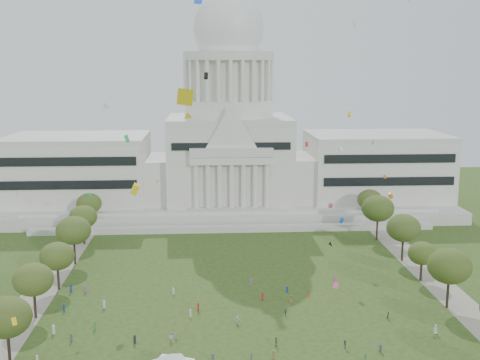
{
  "coord_description": "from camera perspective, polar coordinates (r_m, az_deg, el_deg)",
  "views": [
    {
      "loc": [
        -8.75,
        -104.68,
        52.61
      ],
      "look_at": [
        0.0,
        45.0,
        24.0
      ],
      "focal_mm": 45.0,
      "sensor_mm": 36.0,
      "label": 1
    }
  ],
  "objects": [
    {
      "name": "person_2",
      "position": [
        133.48,
        13.88,
        -12.38
      ],
      "size": [
        0.89,
        0.79,
        1.57
      ],
      "primitive_type": "imported",
      "rotation": [
        0.0,
        0.0,
        0.52
      ],
      "color": "#4C4C51",
      "rests_on": "ground"
    },
    {
      "name": "person_8",
      "position": [
        121.03,
        -6.54,
        -14.54
      ],
      "size": [
        1.07,
        0.95,
        1.88
      ],
      "primitive_type": "imported",
      "rotation": [
        0.0,
        0.0,
        2.6
      ],
      "color": "silver",
      "rests_on": "ground"
    },
    {
      "name": "row_tree_l_6",
      "position": [
        202.44,
        -14.12,
        -2.18
      ],
      "size": [
        8.19,
        8.19,
        11.64
      ],
      "color": "black",
      "rests_on": "ground"
    },
    {
      "name": "kite_swarm",
      "position": [
        115.89,
        1.13,
        1.5
      ],
      "size": [
        87.31,
        109.92,
        64.17
      ],
      "color": "orange",
      "rests_on": "ground"
    },
    {
      "name": "person_3",
      "position": [
        119.34,
        9.91,
        -15.09
      ],
      "size": [
        0.59,
        1.08,
        1.63
      ],
      "primitive_type": "imported",
      "rotation": [
        0.0,
        0.0,
        4.75
      ],
      "color": "#26262B",
      "rests_on": "ground"
    },
    {
      "name": "capitol",
      "position": [
        220.54,
        -1.04,
        2.9
      ],
      "size": [
        160.0,
        64.5,
        91.3
      ],
      "color": "beige",
      "rests_on": "ground"
    },
    {
      "name": "row_tree_r_5",
      "position": [
        187.43,
        12.95,
        -2.64
      ],
      "size": [
        9.82,
        9.82,
        13.96
      ],
      "color": "black",
      "rests_on": "ground"
    },
    {
      "name": "row_tree_r_4",
      "position": [
        169.34,
        15.24,
        -4.41
      ],
      "size": [
        9.19,
        9.19,
        13.06
      ],
      "color": "black",
      "rests_on": "ground"
    },
    {
      "name": "person_0",
      "position": [
        129.19,
        18.04,
        -13.31
      ],
      "size": [
        1.11,
        1.15,
        1.99
      ],
      "primitive_type": "imported",
      "rotation": [
        0.0,
        0.0,
        5.41
      ],
      "color": "silver",
      "rests_on": "ground"
    },
    {
      "name": "row_tree_r_3",
      "position": [
        155.77,
        16.89,
        -6.67
      ],
      "size": [
        7.01,
        7.01,
        9.98
      ],
      "color": "black",
      "rests_on": "ground"
    },
    {
      "name": "distant_crowd",
      "position": [
        130.98,
        -6.31,
        -12.54
      ],
      "size": [
        64.72,
        39.31,
        1.93
      ],
      "color": "#4C4C51",
      "rests_on": "ground"
    },
    {
      "name": "person_10",
      "position": [
        131.83,
        4.34,
        -12.39
      ],
      "size": [
        0.58,
        0.94,
        1.51
      ],
      "primitive_type": "imported",
      "rotation": [
        0.0,
        0.0,
        1.45
      ],
      "color": "#4C4C51",
      "rests_on": "ground"
    },
    {
      "name": "person_9",
      "position": [
        115.14,
        11.82,
        -16.14
      ],
      "size": [
        1.11,
        1.26,
        1.74
      ],
      "primitive_type": "imported",
      "rotation": [
        0.0,
        0.0,
        0.99
      ],
      "color": "#33723F",
      "rests_on": "ground"
    },
    {
      "name": "row_tree_l_3",
      "position": [
        149.76,
        -16.96,
        -6.93
      ],
      "size": [
        8.12,
        8.12,
        11.55
      ],
      "color": "black",
      "rests_on": "ground"
    },
    {
      "name": "path_right",
      "position": [
        155.32,
        18.58,
        -9.58
      ],
      "size": [
        8.0,
        160.0,
        0.04
      ],
      "primitive_type": "cube",
      "color": "gray",
      "rests_on": "ground"
    },
    {
      "name": "row_tree_l_1",
      "position": [
        116.19,
        -21.26,
        -12.04
      ],
      "size": [
        8.86,
        8.86,
        12.59
      ],
      "color": "black",
      "rests_on": "ground"
    },
    {
      "name": "row_tree_l_5",
      "position": [
        184.79,
        -14.65,
        -3.39
      ],
      "size": [
        8.33,
        8.33,
        11.85
      ],
      "color": "black",
      "rests_on": "ground"
    },
    {
      "name": "event_tent",
      "position": [
        106.65,
        -6.55,
        -16.52
      ],
      "size": [
        11.24,
        11.24,
        4.87
      ],
      "color": "#4C4C4C",
      "rests_on": "ground"
    },
    {
      "name": "ground",
      "position": [
        117.48,
        1.33,
        -15.8
      ],
      "size": [
        400.0,
        400.0,
        0.0
      ],
      "primitive_type": "plane",
      "color": "#2F4617",
      "rests_on": "ground"
    },
    {
      "name": "row_tree_l_2",
      "position": [
        134.69,
        -19.01,
        -8.92
      ],
      "size": [
        8.42,
        8.42,
        11.97
      ],
      "color": "black",
      "rests_on": "ground"
    },
    {
      "name": "person_4",
      "position": [
        118.55,
        3.44,
        -15.06
      ],
      "size": [
        0.63,
        1.1,
        1.85
      ],
      "primitive_type": "imported",
      "rotation": [
        0.0,
        0.0,
        4.68
      ],
      "color": "#33723F",
      "rests_on": "ground"
    },
    {
      "name": "row_tree_l_4",
      "position": [
        166.72,
        -15.51,
        -4.63
      ],
      "size": [
        9.29,
        9.29,
        13.21
      ],
      "color": "black",
      "rests_on": "ground"
    },
    {
      "name": "row_tree_r_6",
      "position": [
        205.21,
        12.21,
        -1.86
      ],
      "size": [
        8.42,
        8.42,
        11.97
      ],
      "color": "black",
      "rests_on": "ground"
    },
    {
      "name": "path_left",
      "position": [
        149.82,
        -18.61,
        -10.34
      ],
      "size": [
        8.0,
        160.0,
        0.04
      ],
      "primitive_type": "cube",
      "color": "gray",
      "rests_on": "ground"
    },
    {
      "name": "person_5",
      "position": [
        127.47,
        -0.24,
        -13.14
      ],
      "size": [
        1.58,
        1.67,
        1.78
      ],
      "primitive_type": "imported",
      "rotation": [
        0.0,
        0.0,
        2.29
      ],
      "color": "silver",
      "rests_on": "ground"
    },
    {
      "name": "row_tree_r_2",
      "position": [
        139.84,
        19.25,
        -7.71
      ],
      "size": [
        9.55,
        9.55,
        13.58
      ],
      "color": "black",
      "rests_on": "ground"
    }
  ]
}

